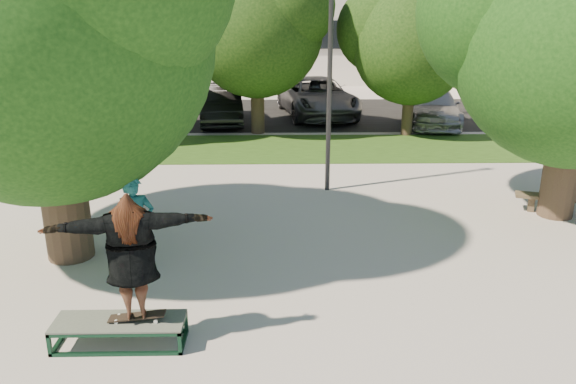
{
  "coord_description": "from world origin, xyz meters",
  "views": [
    {
      "loc": [
        -0.3,
        -8.81,
        4.48
      ],
      "look_at": [
        -0.11,
        0.6,
        1.39
      ],
      "focal_mm": 35.0,
      "sensor_mm": 36.0,
      "label": 1
    }
  ],
  "objects_px": {
    "car_silver_b": "(433,107)",
    "car_silver_a": "(112,108)",
    "grind_box": "(120,332)",
    "bystander": "(136,226)",
    "lamppost": "(330,66)",
    "car_grey": "(317,97)",
    "car_dark": "(221,104)",
    "tree_left": "(37,12)"
  },
  "relations": [
    {
      "from": "car_silver_b",
      "to": "car_silver_a",
      "type": "bearing_deg",
      "value": -169.35
    },
    {
      "from": "grind_box",
      "to": "car_silver_a",
      "type": "xyz_separation_m",
      "value": [
        -4.33,
        15.46,
        0.53
      ]
    },
    {
      "from": "bystander",
      "to": "grind_box",
      "type": "bearing_deg",
      "value": -106.41
    },
    {
      "from": "lamppost",
      "to": "car_grey",
      "type": "relative_size",
      "value": 1.03
    },
    {
      "from": "grind_box",
      "to": "bystander",
      "type": "relative_size",
      "value": 1.01
    },
    {
      "from": "lamppost",
      "to": "car_dark",
      "type": "bearing_deg",
      "value": 111.51
    },
    {
      "from": "grind_box",
      "to": "car_silver_b",
      "type": "distance_m",
      "value": 17.67
    },
    {
      "from": "tree_left",
      "to": "car_silver_a",
      "type": "bearing_deg",
      "value": 101.57
    },
    {
      "from": "tree_left",
      "to": "car_grey",
      "type": "relative_size",
      "value": 1.2
    },
    {
      "from": "car_grey",
      "to": "tree_left",
      "type": "bearing_deg",
      "value": -120.62
    },
    {
      "from": "lamppost",
      "to": "grind_box",
      "type": "relative_size",
      "value": 3.39
    },
    {
      "from": "lamppost",
      "to": "car_silver_a",
      "type": "height_order",
      "value": "lamppost"
    },
    {
      "from": "car_dark",
      "to": "car_silver_b",
      "type": "bearing_deg",
      "value": -9.56
    },
    {
      "from": "car_silver_a",
      "to": "grind_box",
      "type": "bearing_deg",
      "value": -72.95
    },
    {
      "from": "car_dark",
      "to": "car_grey",
      "type": "bearing_deg",
      "value": 12.48
    },
    {
      "from": "tree_left",
      "to": "lamppost",
      "type": "xyz_separation_m",
      "value": [
        5.29,
        3.91,
        -1.27
      ]
    },
    {
      "from": "car_silver_a",
      "to": "car_dark",
      "type": "bearing_deg",
      "value": 8.58
    },
    {
      "from": "bystander",
      "to": "tree_left",
      "type": "bearing_deg",
      "value": 128.93
    },
    {
      "from": "tree_left",
      "to": "lamppost",
      "type": "bearing_deg",
      "value": 36.42
    },
    {
      "from": "lamppost",
      "to": "bystander",
      "type": "xyz_separation_m",
      "value": [
        -3.74,
        -4.74,
        -2.26
      ]
    },
    {
      "from": "car_grey",
      "to": "car_silver_b",
      "type": "bearing_deg",
      "value": -31.07
    },
    {
      "from": "grind_box",
      "to": "car_dark",
      "type": "bearing_deg",
      "value": 90.22
    },
    {
      "from": "car_silver_a",
      "to": "bystander",
      "type": "bearing_deg",
      "value": -71.44
    },
    {
      "from": "bystander",
      "to": "car_dark",
      "type": "xyz_separation_m",
      "value": [
        0.18,
        13.78,
        -0.12
      ]
    },
    {
      "from": "tree_left",
      "to": "car_silver_b",
      "type": "relative_size",
      "value": 1.46
    },
    {
      "from": "tree_left",
      "to": "bystander",
      "type": "xyz_separation_m",
      "value": [
        1.55,
        -0.84,
        -3.53
      ]
    },
    {
      "from": "lamppost",
      "to": "bystander",
      "type": "relative_size",
      "value": 3.41
    },
    {
      "from": "tree_left",
      "to": "bystander",
      "type": "relative_size",
      "value": 3.97
    },
    {
      "from": "tree_left",
      "to": "grind_box",
      "type": "xyz_separation_m",
      "value": [
        1.79,
        -3.06,
        -4.23
      ]
    },
    {
      "from": "bystander",
      "to": "car_dark",
      "type": "height_order",
      "value": "bystander"
    },
    {
      "from": "car_grey",
      "to": "car_silver_a",
      "type": "bearing_deg",
      "value": -175.86
    },
    {
      "from": "car_dark",
      "to": "bystander",
      "type": "bearing_deg",
      "value": -96.86
    },
    {
      "from": "tree_left",
      "to": "grind_box",
      "type": "distance_m",
      "value": 5.52
    },
    {
      "from": "car_grey",
      "to": "grind_box",
      "type": "bearing_deg",
      "value": -111.55
    },
    {
      "from": "bystander",
      "to": "car_silver_b",
      "type": "relative_size",
      "value": 0.37
    },
    {
      "from": "car_dark",
      "to": "car_grey",
      "type": "relative_size",
      "value": 0.79
    },
    {
      "from": "grind_box",
      "to": "car_silver_a",
      "type": "height_order",
      "value": "car_silver_a"
    },
    {
      "from": "car_silver_b",
      "to": "car_dark",
      "type": "bearing_deg",
      "value": -172.89
    },
    {
      "from": "tree_left",
      "to": "car_silver_a",
      "type": "height_order",
      "value": "tree_left"
    },
    {
      "from": "car_dark",
      "to": "car_silver_b",
      "type": "distance_m",
      "value": 8.58
    },
    {
      "from": "tree_left",
      "to": "car_grey",
      "type": "distance_m",
      "value": 15.82
    },
    {
      "from": "grind_box",
      "to": "car_grey",
      "type": "height_order",
      "value": "car_grey"
    }
  ]
}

